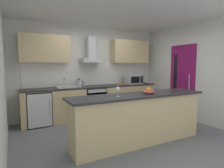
% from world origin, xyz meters
% --- Properties ---
extents(ground, '(5.40, 4.48, 0.02)m').
position_xyz_m(ground, '(0.00, 0.00, -0.01)').
color(ground, slate).
extents(ceiling, '(5.40, 4.48, 0.02)m').
position_xyz_m(ceiling, '(0.00, 0.00, 2.61)').
color(ceiling, white).
extents(wall_back, '(5.40, 0.12, 2.60)m').
position_xyz_m(wall_back, '(0.00, 1.80, 1.30)').
color(wall_back, silver).
rests_on(wall_back, ground).
extents(wall_right, '(0.12, 4.48, 2.60)m').
position_xyz_m(wall_right, '(2.26, 0.00, 1.30)').
color(wall_right, silver).
rests_on(wall_right, ground).
extents(backsplash_tile, '(3.74, 0.02, 0.66)m').
position_xyz_m(backsplash_tile, '(0.00, 1.73, 1.23)').
color(backsplash_tile, white).
extents(counter_back, '(3.87, 0.60, 0.90)m').
position_xyz_m(counter_back, '(0.00, 1.42, 0.45)').
color(counter_back, '#D1B784').
rests_on(counter_back, ground).
extents(counter_island, '(2.75, 0.64, 0.95)m').
position_xyz_m(counter_island, '(0.05, -0.66, 0.48)').
color(counter_island, '#D1B784').
rests_on(counter_island, ground).
extents(upper_cabinets, '(3.82, 0.32, 0.70)m').
position_xyz_m(upper_cabinets, '(-0.00, 1.57, 1.91)').
color(upper_cabinets, '#D1B784').
extents(side_door, '(0.08, 0.85, 2.05)m').
position_xyz_m(side_door, '(2.18, 0.24, 1.03)').
color(side_door, '#7A1456').
rests_on(side_door, ground).
extents(oven, '(0.60, 0.62, 0.80)m').
position_xyz_m(oven, '(-0.05, 1.39, 0.46)').
color(oven, slate).
rests_on(oven, ground).
extents(refrigerator, '(0.58, 0.60, 0.85)m').
position_xyz_m(refrigerator, '(-1.52, 1.39, 0.43)').
color(refrigerator, white).
rests_on(refrigerator, ground).
extents(microwave, '(0.50, 0.38, 0.30)m').
position_xyz_m(microwave, '(1.30, 1.36, 1.05)').
color(microwave, '#B7BABC').
rests_on(microwave, counter_back).
extents(sink, '(0.50, 0.40, 0.26)m').
position_xyz_m(sink, '(-0.83, 1.40, 0.93)').
color(sink, silver).
rests_on(sink, counter_back).
extents(kettle, '(0.29, 0.15, 0.24)m').
position_xyz_m(kettle, '(-0.48, 1.36, 1.01)').
color(kettle, '#B7BABC').
rests_on(kettle, counter_back).
extents(range_hood, '(0.62, 0.45, 0.72)m').
position_xyz_m(range_hood, '(-0.05, 1.52, 1.79)').
color(range_hood, '#B7BABC').
extents(wine_glass, '(0.08, 0.08, 0.18)m').
position_xyz_m(wine_glass, '(-0.46, -0.73, 1.07)').
color(wine_glass, silver).
rests_on(wine_glass, counter_island).
extents(fruit_bowl, '(0.22, 0.22, 0.13)m').
position_xyz_m(fruit_bowl, '(0.23, -0.70, 0.99)').
color(fruit_bowl, '#B24C47').
rests_on(fruit_bowl, counter_island).
extents(chopping_board, '(0.38, 0.29, 0.02)m').
position_xyz_m(chopping_board, '(0.82, 1.37, 0.91)').
color(chopping_board, '#9E7247').
rests_on(chopping_board, counter_back).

